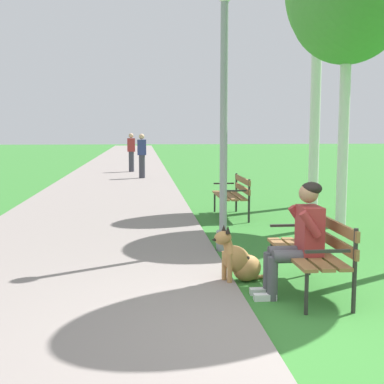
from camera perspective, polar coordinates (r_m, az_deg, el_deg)
The scene contains 10 objects.
ground_plane at distance 4.80m, azimuth 10.91°, elevation -15.34°, with size 120.00×120.00×0.00m, color #33752D.
paved_path at distance 28.33m, azimuth -7.35°, elevation 3.18°, with size 3.97×60.00×0.04m, color gray.
park_bench_near at distance 5.95m, azimuth 13.17°, elevation -5.87°, with size 0.55×1.50×0.85m.
park_bench_mid at distance 10.80m, azimuth 4.57°, elevation -0.05°, with size 0.55×1.50×0.85m.
person_seated_on_near_bench at distance 5.73m, azimuth 11.66°, elevation -4.60°, with size 0.74×0.49×1.25m.
dog_shepherd at distance 6.25m, azimuth 5.22°, elevation -7.50°, with size 0.79×0.46×0.71m.
lamp_post_near at distance 7.68m, azimuth 3.49°, elevation 8.47°, with size 0.24×0.24×3.91m.
birch_tree_third at distance 10.32m, azimuth 16.65°, elevation 18.74°, with size 2.04×2.19×5.05m.
pedestrian_distant at distance 19.12m, azimuth -5.49°, elevation 3.93°, with size 0.32×0.22×1.65m.
pedestrian_further_distant at distance 22.08m, azimuth -6.64°, elevation 4.30°, with size 0.32×0.22×1.65m.
Camera 1 is at (-1.29, -4.26, 1.80)m, focal length 48.86 mm.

